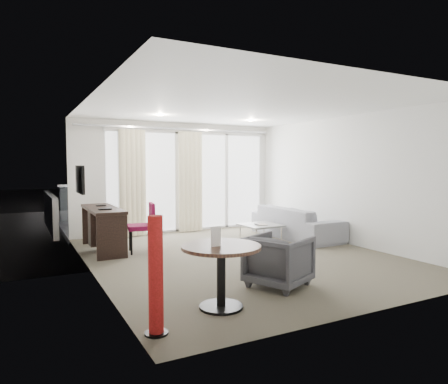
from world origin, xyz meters
name	(u,v)px	position (x,y,z in m)	size (l,w,h in m)	color
floor	(240,256)	(0.00, 0.00, 0.00)	(5.00, 6.00, 0.00)	brown
ceiling	(240,107)	(0.00, 0.00, 2.60)	(5.00, 6.00, 0.00)	white
wall_left	(91,186)	(-2.50, 0.00, 1.30)	(0.00, 6.00, 2.60)	silver
wall_right	(347,180)	(2.50, 0.00, 1.30)	(0.00, 6.00, 2.60)	silver
wall_front	(378,194)	(0.00, -3.00, 1.30)	(5.00, 0.00, 2.60)	silver
window_panel	(190,181)	(0.30, 2.98, 1.20)	(4.00, 0.02, 2.38)	white
window_frame	(190,182)	(0.30, 2.97, 1.20)	(4.10, 0.06, 2.44)	white
curtain_left	(133,183)	(-1.15, 2.82, 1.20)	(0.60, 0.20, 2.38)	beige
curtain_right	(191,182)	(0.25, 2.82, 1.20)	(0.60, 0.20, 2.38)	beige
curtain_track	(180,129)	(0.00, 2.82, 2.45)	(4.80, 0.04, 0.04)	#B2B2B7
downlight_a	(160,115)	(-0.90, 1.60, 2.59)	(0.12, 0.12, 0.02)	#FFE0B2
downlight_b	(251,120)	(1.20, 1.60, 2.59)	(0.12, 0.12, 0.02)	#FFE0B2
desk	(103,229)	(-2.05, 1.60, 0.40)	(0.54, 1.72, 0.81)	black
tv	(80,180)	(-2.46, 1.45, 1.35)	(0.05, 0.80, 0.50)	black
desk_chair	(141,228)	(-1.45, 1.14, 0.46)	(0.50, 0.47, 0.91)	maroon
round_table	(221,277)	(-1.45, -2.11, 0.36)	(0.90, 0.90, 0.72)	#3A2418
menu_card	(216,246)	(-1.53, -2.14, 0.72)	(0.12, 0.02, 0.22)	white
red_lamp	(156,275)	(-2.32, -2.45, 0.57)	(0.23, 0.23, 1.14)	maroon
tub_armchair	(279,261)	(-0.39, -1.73, 0.34)	(0.73, 0.75, 0.68)	#3E3D42
coffee_table	(260,232)	(1.12, 1.07, 0.17)	(0.77, 0.77, 0.35)	gray
remote	(257,224)	(1.01, 1.03, 0.36)	(0.05, 0.16, 0.02)	black
magazine	(261,224)	(1.11, 1.02, 0.36)	(0.23, 0.29, 0.02)	gray
sofa	(296,222)	(2.03, 1.03, 0.34)	(2.32, 0.91, 0.68)	gray
terrace_slab	(169,224)	(0.30, 4.50, -0.06)	(5.60, 3.00, 0.12)	#4D4D50
rattan_chair_a	(192,210)	(0.73, 3.84, 0.37)	(0.51, 0.51, 0.75)	brown
rattan_chair_b	(236,205)	(2.25, 4.19, 0.41)	(0.56, 0.56, 0.82)	brown
rattan_table	(207,213)	(1.27, 4.06, 0.26)	(0.52, 0.52, 0.52)	brown
balustrade	(153,200)	(0.30, 5.95, 0.50)	(5.50, 0.06, 1.05)	#B2B2B7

